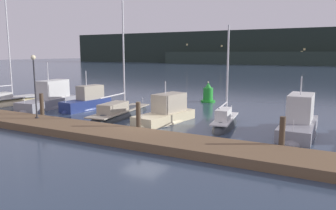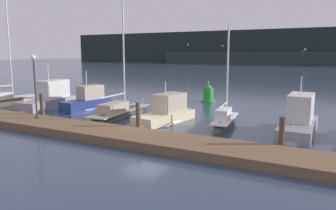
# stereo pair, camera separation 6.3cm
# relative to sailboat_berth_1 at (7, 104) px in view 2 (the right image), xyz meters

# --- Properties ---
(ground_plane) EXTENTS (400.00, 400.00, 0.00)m
(ground_plane) POSITION_rel_sailboat_berth_1_xyz_m (16.74, -2.52, -0.14)
(ground_plane) COLOR #2D3D51
(dock) EXTENTS (40.79, 2.80, 0.45)m
(dock) POSITION_rel_sailboat_berth_1_xyz_m (16.74, -4.86, 0.08)
(dock) COLOR brown
(dock) RESTS_ON ground
(mooring_pile_1) EXTENTS (0.28, 0.28, 1.94)m
(mooring_pile_1) POSITION_rel_sailboat_berth_1_xyz_m (8.49, -3.21, 0.83)
(mooring_pile_1) COLOR #4C3D2D
(mooring_pile_1) RESTS_ON ground
(mooring_pile_2) EXTENTS (0.28, 0.28, 1.91)m
(mooring_pile_2) POSITION_rel_sailboat_berth_1_xyz_m (16.74, -3.21, 0.81)
(mooring_pile_2) COLOR #4C3D2D
(mooring_pile_2) RESTS_ON ground
(mooring_pile_3) EXTENTS (0.28, 0.28, 1.79)m
(mooring_pile_3) POSITION_rel_sailboat_berth_1_xyz_m (24.99, -3.21, 0.75)
(mooring_pile_3) COLOR #4C3D2D
(mooring_pile_3) RESTS_ON ground
(sailboat_berth_1) EXTENTS (2.79, 7.34, 10.86)m
(sailboat_berth_1) POSITION_rel_sailboat_berth_1_xyz_m (0.00, 0.00, 0.00)
(sailboat_berth_1) COLOR beige
(sailboat_berth_1) RESTS_ON ground
(motorboat_berth_2) EXTENTS (2.98, 6.83, 4.67)m
(motorboat_berth_2) POSITION_rel_sailboat_berth_1_xyz_m (4.63, 0.91, 0.27)
(motorboat_berth_2) COLOR gray
(motorboat_berth_2) RESTS_ON ground
(motorboat_berth_3) EXTENTS (2.26, 5.11, 3.89)m
(motorboat_berth_3) POSITION_rel_sailboat_berth_1_xyz_m (8.25, 1.70, 0.23)
(motorboat_berth_3) COLOR navy
(motorboat_berth_3) RESTS_ON ground
(sailboat_berth_4) EXTENTS (2.78, 8.42, 12.70)m
(sailboat_berth_4) POSITION_rel_sailboat_berth_1_xyz_m (12.59, 0.52, -0.00)
(sailboat_berth_4) COLOR #2D3338
(sailboat_berth_4) RESTS_ON ground
(motorboat_berth_5) EXTENTS (2.81, 5.85, 3.44)m
(motorboat_berth_5) POSITION_rel_sailboat_berth_1_xyz_m (16.59, 0.43, 0.19)
(motorboat_berth_5) COLOR beige
(motorboat_berth_5) RESTS_ON ground
(sailboat_berth_6) EXTENTS (2.09, 5.70, 7.26)m
(sailboat_berth_6) POSITION_rel_sailboat_berth_1_xyz_m (20.70, 1.10, -0.01)
(sailboat_berth_6) COLOR #2D3338
(sailboat_berth_6) RESTS_ON ground
(motorboat_berth_7) EXTENTS (2.02, 6.25, 4.11)m
(motorboat_berth_7) POSITION_rel_sailboat_berth_1_xyz_m (25.23, 1.24, 0.26)
(motorboat_berth_7) COLOR gray
(motorboat_berth_7) RESTS_ON ground
(channel_buoy) EXTENTS (1.44, 1.44, 2.03)m
(channel_buoy) POSITION_rel_sailboat_berth_1_xyz_m (15.73, 10.73, 0.62)
(channel_buoy) COLOR green
(channel_buoy) RESTS_ON ground
(dock_lamppost) EXTENTS (0.32, 0.32, 4.21)m
(dock_lamppost) POSITION_rel_sailboat_berth_1_xyz_m (9.37, -4.42, 3.11)
(dock_lamppost) COLOR #2D2D33
(dock_lamppost) RESTS_ON dock
(hillside_backdrop) EXTENTS (240.00, 23.00, 14.44)m
(hillside_backdrop) POSITION_rel_sailboat_berth_1_xyz_m (17.94, 126.84, 6.53)
(hillside_backdrop) COLOR #1E2823
(hillside_backdrop) RESTS_ON ground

